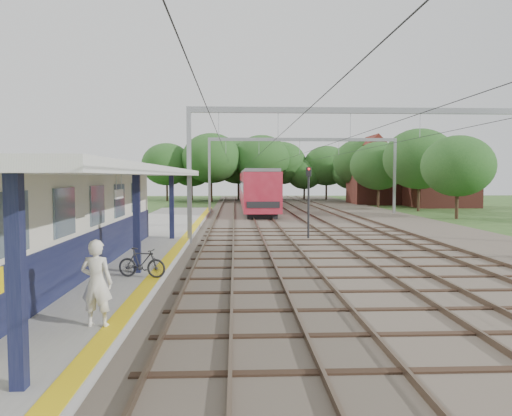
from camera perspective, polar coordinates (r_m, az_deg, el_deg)
name	(u,v)px	position (r m, az deg, el deg)	size (l,w,h in m)	color
ground	(361,340)	(11.27, 11.92, -14.56)	(160.00, 160.00, 0.00)	#2D4C1E
ballast_bed	(317,219)	(41.06, 6.97, -1.22)	(18.00, 90.00, 0.10)	#473D33
platform	(137,245)	(25.06, -13.50, -4.10)	(5.00, 52.00, 0.35)	gray
yellow_stripe	(183,241)	(24.70, -8.36, -3.73)	(0.45, 52.00, 0.01)	yellow
station_building	(55,219)	(18.49, -21.97, -1.15)	(3.41, 18.00, 3.40)	beige
canopy	(78,172)	(17.13, -19.71, 3.89)	(6.40, 20.00, 3.44)	#101333
rail_tracks	(286,217)	(40.72, 3.50, -1.06)	(11.80, 88.00, 0.15)	brown
catenary_system	(320,148)	(36.22, 7.30, 6.78)	(17.22, 88.00, 7.00)	gray
tree_band	(283,166)	(67.82, 3.12, 4.83)	(31.72, 30.88, 8.82)	#382619
house_near	(441,181)	(61.14, 20.40, 2.92)	(7.00, 6.12, 7.89)	brown
house_far	(383,179)	(65.11, 14.29, 3.29)	(8.00, 6.12, 8.66)	brown
person	(97,283)	(11.09, -17.75, -8.15)	(0.67, 0.44, 1.84)	silver
bicycle	(142,263)	(16.02, -12.92, -6.11)	(0.44, 1.56, 0.94)	black
train	(254,187)	(57.82, -0.25, 2.39)	(3.08, 38.35, 4.04)	black
signal_post	(309,196)	(27.53, 6.02, 1.42)	(0.31, 0.28, 4.01)	black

